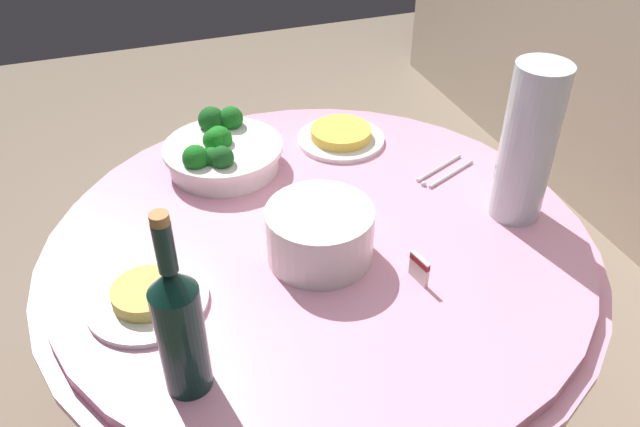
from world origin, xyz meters
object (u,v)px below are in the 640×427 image
Objects in this scene: wine_bottle at (180,326)px; food_plate_fried_egg at (341,136)px; broccoli_bowl at (222,152)px; label_placard_front at (419,268)px; serving_tongs at (443,172)px; plate_stack at (320,233)px; decorative_fruit_vase at (526,151)px; food_plate_noodles at (147,298)px.

food_plate_fried_egg is (-0.63, 0.50, -0.11)m from wine_bottle.
broccoli_bowl reaches higher than label_placard_front.
label_placard_front is at bearing -5.23° from food_plate_fried_egg.
wine_bottle reaches higher than serving_tongs.
food_plate_fried_egg is 4.00× the size of label_placard_front.
label_placard_front is (0.53, -0.05, 0.02)m from food_plate_fried_egg.
plate_stack is 0.42m from serving_tongs.
decorative_fruit_vase reaches higher than label_placard_front.
wine_bottle is 6.11× the size of label_placard_front.
wine_bottle is 1.53× the size of food_plate_noodles.
wine_bottle is (0.61, -0.19, 0.09)m from broccoli_bowl.
decorative_fruit_vase is 2.07× the size of serving_tongs.
plate_stack is at bearing -26.48° from food_plate_fried_egg.
broccoli_bowl is 0.31m from food_plate_fried_egg.
broccoli_bowl is 0.82× the size of decorative_fruit_vase.
broccoli_bowl is 1.33× the size of plate_stack.
serving_tongs is at bearing 115.78° from plate_stack.
label_placard_front is at bearing 77.65° from food_plate_noodles.
decorative_fruit_vase is 0.79m from food_plate_noodles.
wine_bottle reaches higher than plate_stack.
label_placard_front is at bearing 101.87° from wine_bottle.
wine_bottle is 0.77m from decorative_fruit_vase.
food_plate_noodles is (0.02, -0.78, -0.14)m from decorative_fruit_vase.
plate_stack is 1.28× the size of serving_tongs.
serving_tongs is 0.74m from food_plate_noodles.
food_plate_fried_egg is at bearing -141.78° from serving_tongs.
label_placard_front reaches higher than serving_tongs.
serving_tongs is (-0.41, 0.67, -0.12)m from wine_bottle.
plate_stack is at bearing -90.68° from decorative_fruit_vase.
plate_stack is at bearing 126.93° from wine_bottle.
decorative_fruit_vase is at bearing 20.37° from serving_tongs.
plate_stack is at bearing 15.92° from broccoli_bowl.
food_plate_fried_egg is (-0.02, 0.31, -0.03)m from broccoli_bowl.
food_plate_noodles is at bearing -86.08° from plate_stack.
wine_bottle is 0.24m from food_plate_noodles.
plate_stack is (0.38, 0.11, 0.01)m from broccoli_bowl.
plate_stack is 0.95× the size of food_plate_noodles.
wine_bottle is 0.99× the size of decorative_fruit_vase.
plate_stack is 0.38m from wine_bottle.
wine_bottle reaches higher than label_placard_front.
plate_stack is 0.45m from decorative_fruit_vase.
food_plate_noodles is (0.40, -0.23, -0.03)m from broccoli_bowl.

